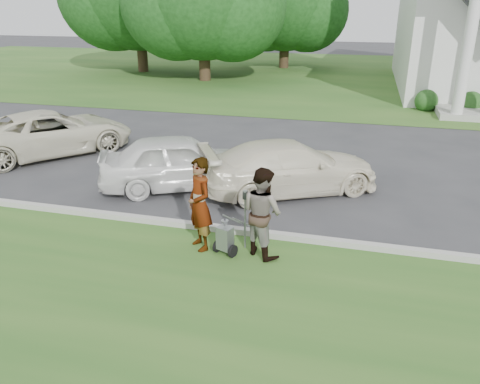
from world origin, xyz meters
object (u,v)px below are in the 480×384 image
at_px(striping_cart, 225,239).
at_px(car_b, 181,162).
at_px(person_right, 262,213).
at_px(car_c, 290,167).
at_px(parking_meter_near, 245,213).
at_px(person_left, 200,205).
at_px(car_a, 52,132).
at_px(tree_back, 286,5).

xyz_separation_m(striping_cart, car_b, (-2.28, 3.37, 0.40)).
relative_size(person_right, car_c, 0.39).
xyz_separation_m(person_right, parking_meter_near, (-0.39, 0.15, -0.11)).
relative_size(person_left, car_c, 0.41).
bearing_deg(person_right, car_c, -55.14).
distance_m(person_right, car_a, 9.86).
xyz_separation_m(parking_meter_near, car_a, (-8.07, 4.90, -0.09)).
bearing_deg(tree_back, striping_cart, -82.35).
bearing_deg(car_c, car_a, 50.46).
bearing_deg(car_c, person_right, 149.95).
bearing_deg(car_c, striping_cart, 139.41).
bearing_deg(striping_cart, car_b, 144.30).
xyz_separation_m(tree_back, person_left, (3.50, -30.26, -3.73)).
relative_size(person_left, parking_meter_near, 1.51).
bearing_deg(parking_meter_near, person_right, -20.76).
distance_m(parking_meter_near, car_b, 3.98).
bearing_deg(car_b, car_c, -106.56).
bearing_deg(car_b, parking_meter_near, -164.69).
height_order(tree_back, car_a, tree_back).
xyz_separation_m(tree_back, striping_cart, (4.09, -30.40, -4.36)).
bearing_deg(person_left, striping_cart, 32.54).
bearing_deg(person_right, tree_back, -46.12).
height_order(tree_back, car_c, tree_back).
distance_m(tree_back, car_a, 25.72).
distance_m(tree_back, car_c, 27.28).
distance_m(tree_back, parking_meter_near, 30.61).
xyz_separation_m(striping_cart, person_right, (0.72, 0.21, 0.58)).
bearing_deg(parking_meter_near, car_c, 83.60).
height_order(striping_cart, parking_meter_near, parking_meter_near).
distance_m(person_left, car_b, 3.66).
distance_m(striping_cart, parking_meter_near, 0.67).
height_order(person_left, car_b, person_left).
bearing_deg(person_right, car_a, 4.03).
bearing_deg(parking_meter_near, car_b, 130.94).
distance_m(person_right, car_b, 4.36).
bearing_deg(car_a, striping_cart, -175.06).
bearing_deg(car_a, car_c, -150.36).
bearing_deg(striping_cart, car_c, 99.63).
relative_size(striping_cart, car_a, 0.18).
bearing_deg(person_right, person_left, 38.09).
bearing_deg(tree_back, person_left, -83.40).
height_order(car_a, car_c, car_a).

